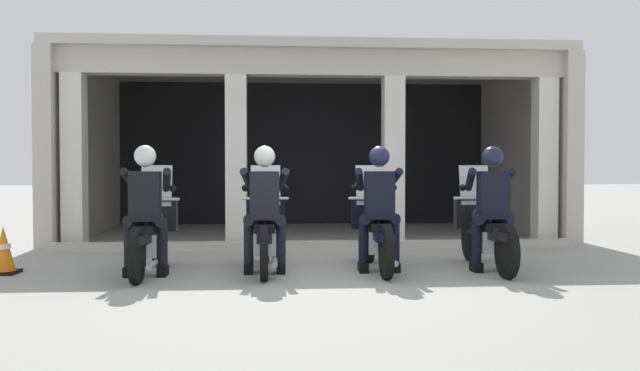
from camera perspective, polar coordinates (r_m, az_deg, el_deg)
The scene contains 12 objects.
ground_plane at distance 11.41m, azimuth -1.03°, elevation -5.05°, with size 80.00×80.00×0.00m, color #999993.
station_building at distance 13.50m, azimuth -1.09°, elevation 5.22°, with size 9.12×4.91×3.47m.
kerb_strip at distance 10.56m, azimuth -0.24°, elevation -5.25°, with size 8.62×0.24×0.12m, color #B7B5AD.
motorcycle_far_left at distance 8.38m, azimuth -14.73°, elevation -4.04°, with size 0.62×2.04×1.35m.
police_officer_far_left at distance 8.07m, azimuth -15.13°, elevation -1.14°, with size 0.63×0.61×1.58m.
motorcycle_center_left at distance 8.35m, azimuth -4.86°, elevation -4.02°, with size 0.62×2.04×1.35m.
police_officer_center_left at distance 8.03m, azimuth -4.90°, elevation -1.10°, with size 0.63×0.61×1.58m.
motorcycle_center_right at distance 8.46m, azimuth 4.92°, elevation -3.95°, with size 0.62×2.04×1.35m.
police_officer_center_right at distance 8.15m, azimuth 5.23°, elevation -1.07°, with size 0.63×0.61×1.58m.
motorcycle_far_right at distance 8.74m, azimuth 14.32°, elevation -3.81°, with size 0.62×2.04×1.35m.
police_officer_far_right at distance 8.44m, azimuth 14.94°, elevation -1.02°, with size 0.63×0.61×1.58m.
traffic_cone_flank at distance 8.92m, azimuth -26.16°, elevation -5.18°, with size 0.34×0.34×0.59m.
Camera 1 is at (-0.60, -8.31, 1.31)m, focal length 36.27 mm.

